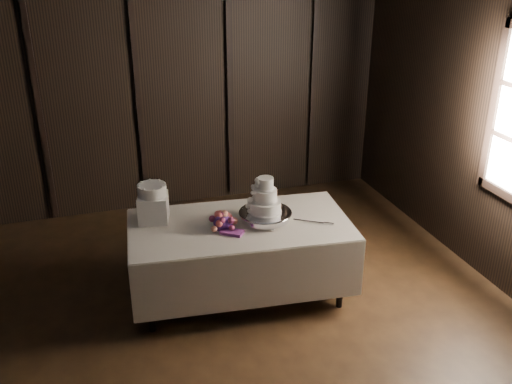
% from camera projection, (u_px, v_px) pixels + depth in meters
% --- Properties ---
extents(room, '(6.08, 7.08, 3.08)m').
position_uv_depth(room, '(205.00, 218.00, 3.57)').
color(room, black).
rests_on(room, ground).
extents(display_table, '(2.08, 1.23, 0.76)m').
position_uv_depth(display_table, '(241.00, 256.00, 5.27)').
color(display_table, beige).
rests_on(display_table, ground).
extents(cake_stand, '(0.58, 0.58, 0.09)m').
position_uv_depth(cake_stand, '(265.00, 217.00, 5.15)').
color(cake_stand, silver).
rests_on(cake_stand, display_table).
extents(wedding_cake, '(0.32, 0.28, 0.34)m').
position_uv_depth(wedding_cake, '(263.00, 200.00, 5.06)').
color(wedding_cake, white).
rests_on(wedding_cake, cake_stand).
extents(bouquet, '(0.49, 0.51, 0.20)m').
position_uv_depth(bouquet, '(223.00, 221.00, 5.01)').
color(bouquet, '#D6504E').
rests_on(bouquet, display_table).
extents(box_pedestal, '(0.31, 0.31, 0.25)m').
position_uv_depth(box_pedestal, '(153.00, 208.00, 5.13)').
color(box_pedestal, white).
rests_on(box_pedestal, display_table).
extents(small_cake, '(0.30, 0.30, 0.10)m').
position_uv_depth(small_cake, '(152.00, 190.00, 5.06)').
color(small_cake, white).
rests_on(small_cake, box_pedestal).
extents(cake_knife, '(0.32, 0.23, 0.01)m').
position_uv_depth(cake_knife, '(309.00, 221.00, 5.15)').
color(cake_knife, silver).
rests_on(cake_knife, display_table).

